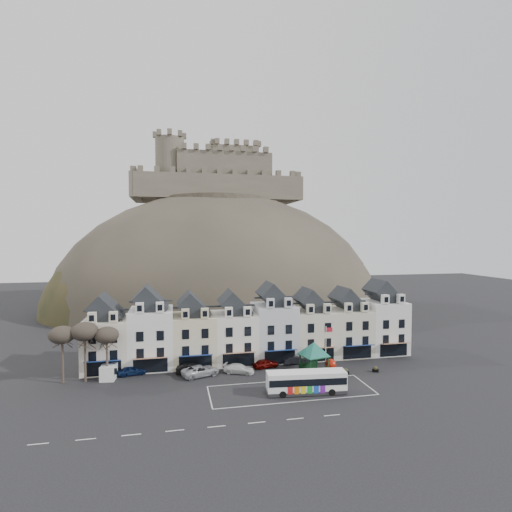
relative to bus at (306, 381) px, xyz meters
The scene contains 21 objects.
ground 4.07m from the bus, behind, with size 300.00×300.00×0.00m, color black.
coach_bay_markings 2.75m from the bus, 141.43° to the left, with size 22.00×7.50×0.01m, color silver.
townhouse_terrace 16.88m from the bus, 102.53° to the left, with size 54.40×9.35×11.80m.
castle_hill 69.14m from the bus, 92.05° to the left, with size 100.00×76.00×68.00m.
castle 85.33m from the bus, 92.42° to the left, with size 50.20×22.20×22.00m.
tree_left_far 34.80m from the bus, 162.01° to the left, with size 3.61×3.61×8.24m.
tree_left_mid 32.05m from the bus, 160.33° to the left, with size 3.78×3.78×8.64m.
tree_left_near 29.17m from the bus, 158.32° to the left, with size 3.43×3.43×7.84m.
bus is the anchor object (origin of this frame).
bus_shelter 8.53m from the bus, 62.99° to the left, with size 7.34×7.34×4.78m.
red_buoy 9.29m from the bus, 47.39° to the left, with size 1.76×1.76×2.18m.
flagpole 9.61m from the bus, 51.74° to the left, with size 0.99×0.38×7.16m.
white_van 29.06m from the bus, 155.67° to the left, with size 2.53×4.86×2.13m.
planter_west 10.17m from the bus, 34.92° to the left, with size 0.97×0.66×0.94m.
planter_east 14.47m from the bus, 23.66° to the left, with size 1.04×0.79×0.93m.
car_navy 26.42m from the bus, 152.66° to the left, with size 1.68×4.19×1.43m, color #0D1D45.
car_black 17.99m from the bus, 143.91° to the left, with size 1.67×4.78×1.58m, color black.
car_silver 16.46m from the bus, 144.16° to the left, with size 2.61×5.58×1.58m, color #B8BAC0.
car_white 12.23m from the bus, 127.86° to the left, with size 1.93×4.75×1.38m, color white.
car_maroon 11.64m from the bus, 104.59° to the left, with size 1.66×4.12×1.40m, color #4D0604.
car_charcoal 12.37m from the bus, 79.35° to the left, with size 1.47×4.22×1.39m, color black.
Camera 1 is at (-13.60, -49.84, 20.83)m, focal length 28.00 mm.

